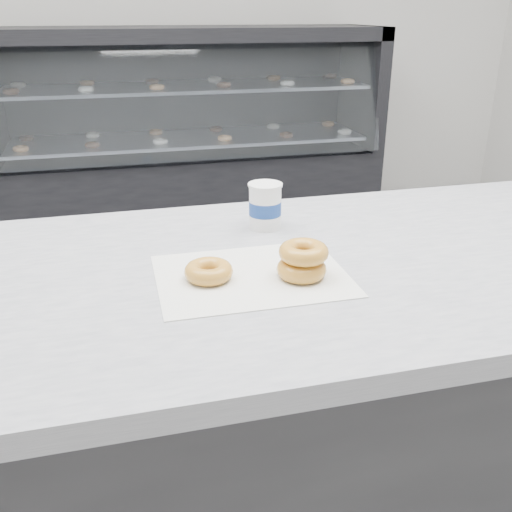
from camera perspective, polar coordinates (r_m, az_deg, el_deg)
The scene contains 7 objects.
ground at distance 2.11m, azimuth 2.62°, elevation -16.22°, with size 5.00×5.00×0.00m, color #939496.
counter at distance 1.39m, azimuth 10.43°, elevation -16.93°, with size 3.06×0.76×0.90m.
display_case at distance 3.80m, azimuth -6.64°, elevation 10.31°, with size 2.40×0.74×1.25m.
wax_paper at distance 1.03m, azimuth -0.45°, elevation -1.97°, with size 0.34×0.26×0.00m, color silver.
donut_single at distance 1.01m, azimuth -4.76°, elevation -1.52°, with size 0.09×0.09×0.03m, color gold.
donut_stack at distance 1.01m, azimuth 4.68°, elevation -0.45°, with size 0.10×0.10×0.06m.
coffee_cup at distance 1.24m, azimuth 0.92°, elevation 5.08°, with size 0.09×0.09×0.10m.
Camera 1 is at (-0.49, -1.55, 1.34)m, focal length 40.00 mm.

